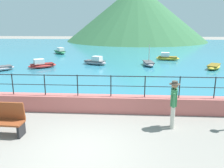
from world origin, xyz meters
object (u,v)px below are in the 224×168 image
boat_1 (167,57)px  person_walking (174,102)px  boat_2 (95,62)px  boat_3 (148,63)px  boat_4 (60,51)px  boat_7 (42,65)px  boat_0 (214,67)px

boat_1 → person_walking: bearing=-98.4°
boat_2 → boat_3: 4.75m
person_walking → boat_3: 12.52m
person_walking → boat_1: 15.97m
boat_1 → boat_2: size_ratio=0.97×
boat_1 → boat_3: (-2.14, -3.29, -0.07)m
boat_2 → boat_4: size_ratio=1.05×
person_walking → boat_1: (2.33, 15.78, -0.65)m
person_walking → boat_1: person_walking is taller
person_walking → boat_4: person_walking is taller
boat_7 → boat_4: bearing=96.6°
boat_1 → boat_3: boat_3 is taller
boat_1 → boat_7: size_ratio=1.00×
boat_3 → boat_4: bearing=143.2°
boat_1 → boat_2: 7.53m
boat_2 → boat_4: (-5.30, 7.27, 0.00)m
person_walking → boat_0: person_walking is taller
boat_3 → boat_7: bearing=-169.2°
boat_3 → boat_7: boat_3 is taller
boat_2 → boat_7: 4.65m
boat_0 → boat_1: bearing=124.1°
person_walking → boat_0: (5.37, 11.29, -0.72)m
boat_0 → boat_1: 5.43m
person_walking → boat_2: bearing=109.7°
boat_1 → boat_7: (-11.11, -5.00, 0.00)m
boat_0 → boat_1: boat_1 is taller
boat_2 → boat_7: (-4.23, -1.94, 0.00)m
boat_3 → boat_4: boat_3 is taller
boat_7 → boat_2: bearing=24.7°
boat_7 → boat_1: bearing=24.2°
boat_1 → boat_3: size_ratio=1.01×
boat_2 → boat_4: bearing=126.1°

